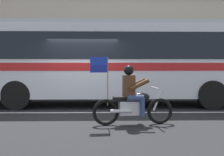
% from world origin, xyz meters
% --- Properties ---
extents(ground_plane, '(60.00, 60.00, 0.00)m').
position_xyz_m(ground_plane, '(0.00, 0.00, 0.00)').
color(ground_plane, black).
extents(sidewalk_curb, '(28.00, 3.80, 0.15)m').
position_xyz_m(sidewalk_curb, '(0.00, 5.10, 0.07)').
color(sidewalk_curb, '#A39E93').
rests_on(sidewalk_curb, ground_plane).
extents(lane_center_stripe, '(26.60, 0.14, 0.01)m').
position_xyz_m(lane_center_stripe, '(0.00, -0.60, 0.00)').
color(lane_center_stripe, silver).
rests_on(lane_center_stripe, ground_plane).
extents(office_building_facade, '(28.00, 0.89, 9.22)m').
position_xyz_m(office_building_facade, '(0.00, 7.39, 4.62)').
color(office_building_facade, '#B2A893').
rests_on(office_building_facade, ground_plane).
extents(transit_bus, '(11.95, 2.72, 3.22)m').
position_xyz_m(transit_bus, '(1.33, 1.19, 1.88)').
color(transit_bus, silver).
rests_on(transit_bus, ground_plane).
extents(motorcycle_with_rider, '(2.19, 0.66, 1.78)m').
position_xyz_m(motorcycle_with_rider, '(1.53, -2.44, 0.67)').
color(motorcycle_with_rider, black).
rests_on(motorcycle_with_rider, ground_plane).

